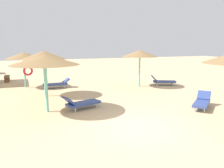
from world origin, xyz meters
TOP-DOWN VIEW (x-y plane):
  - ground_plane at (0.00, 0.00)m, footprint 80.00×80.00m
  - parasol_0 at (-3.11, 3.39)m, footprint 3.14×3.14m
  - parasol_1 at (3.95, 7.60)m, footprint 2.65×2.65m
  - parasol_2 at (-3.99, 10.31)m, footprint 2.61×2.61m
  - parasol_4 at (-2.89, 6.89)m, footprint 2.68×2.68m
  - lounger_0 at (-1.53, 3.22)m, footprint 1.98×1.20m
  - lounger_1 at (5.92, 7.48)m, footprint 1.96×1.40m
  - lounger_2 at (-1.87, 9.24)m, footprint 1.92×0.70m
  - lounger_3 at (4.16, 1.30)m, footprint 1.85×1.71m
  - bench_0 at (-5.43, 13.61)m, footprint 0.41×1.50m

SIDE VIEW (x-z plane):
  - ground_plane at x=0.00m, z-range 0.00..0.00m
  - lounger_2 at x=-1.87m, z-range -0.03..0.66m
  - lounger_3 at x=4.16m, z-range -0.05..0.68m
  - lounger_0 at x=-1.53m, z-range -0.05..0.69m
  - lounger_1 at x=5.92m, z-range -0.06..0.70m
  - bench_0 at x=-5.43m, z-range 0.10..0.59m
  - parasol_2 at x=-3.99m, z-range 1.02..3.59m
  - parasol_0 at x=-3.11m, z-range 1.10..3.78m
  - parasol_1 at x=3.95m, z-range 1.10..3.80m
  - parasol_4 at x=-2.89m, z-range 1.11..3.86m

